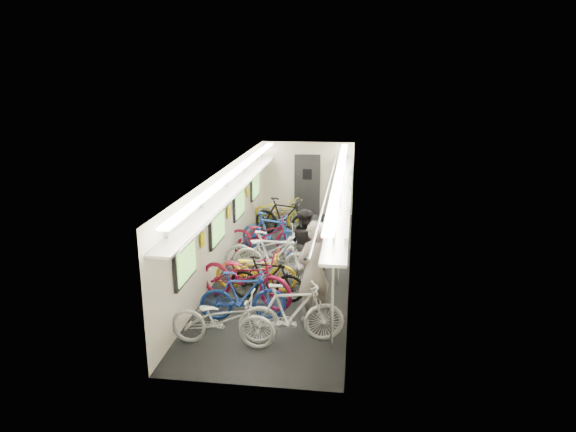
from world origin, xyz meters
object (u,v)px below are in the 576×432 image
(bicycle_1, at_px, (243,296))
(passenger_mid, at_px, (305,243))
(backpack, at_px, (319,245))
(bicycle_0, at_px, (222,319))
(passenger_near, at_px, (314,271))

(bicycle_1, distance_m, passenger_mid, 2.56)
(bicycle_1, bearing_deg, passenger_mid, -30.48)
(bicycle_1, bearing_deg, backpack, -67.71)
(bicycle_0, distance_m, passenger_mid, 3.51)
(backpack, bearing_deg, bicycle_0, -117.32)
(passenger_near, xyz_separation_m, backpack, (0.05, 0.63, 0.30))
(passenger_mid, relative_size, backpack, 4.22)
(bicycle_0, relative_size, backpack, 4.86)
(passenger_near, height_order, backpack, passenger_near)
(bicycle_0, xyz_separation_m, bicycle_1, (0.14, 0.97, 0.01))
(bicycle_0, relative_size, passenger_near, 0.94)
(bicycle_1, height_order, passenger_mid, passenger_mid)
(bicycle_0, xyz_separation_m, backpack, (1.50, 1.79, 0.79))
(bicycle_1, xyz_separation_m, passenger_near, (1.31, 0.19, 0.49))
(bicycle_0, bearing_deg, passenger_near, -48.63)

